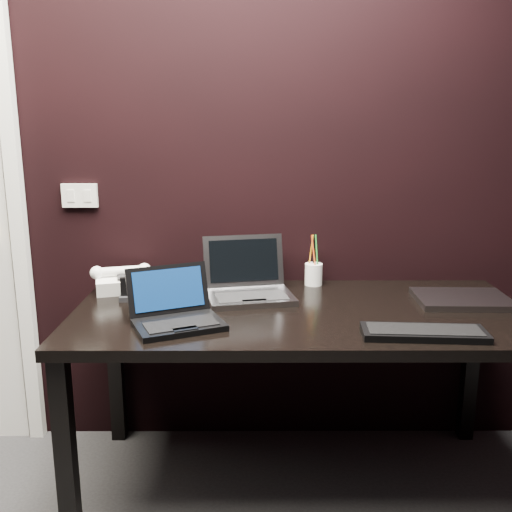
{
  "coord_description": "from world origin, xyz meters",
  "views": [
    {
      "loc": [
        0.13,
        -0.64,
        1.42
      ],
      "look_at": [
        0.13,
        1.35,
        0.96
      ],
      "focal_mm": 40.0,
      "sensor_mm": 36.0,
      "label": 1
    }
  ],
  "objects_px": {
    "netbook": "(176,314)",
    "silver_laptop": "(248,287)",
    "ext_keyboard": "(424,333)",
    "closed_laptop": "(462,299)",
    "desk": "(301,329)",
    "desk_phone": "(121,280)",
    "pen_cup": "(314,273)",
    "mobile_phone": "(126,292)"
  },
  "relations": [
    {
      "from": "netbook",
      "to": "silver_laptop",
      "type": "xyz_separation_m",
      "value": [
        0.25,
        0.32,
        0.01
      ]
    },
    {
      "from": "ext_keyboard",
      "to": "closed_laptop",
      "type": "height_order",
      "value": "ext_keyboard"
    },
    {
      "from": "desk",
      "to": "desk_phone",
      "type": "xyz_separation_m",
      "value": [
        -0.73,
        0.25,
        0.12
      ]
    },
    {
      "from": "silver_laptop",
      "to": "closed_laptop",
      "type": "xyz_separation_m",
      "value": [
        0.83,
        -0.07,
        -0.03
      ]
    },
    {
      "from": "silver_laptop",
      "to": "pen_cup",
      "type": "height_order",
      "value": "silver_laptop"
    },
    {
      "from": "ext_keyboard",
      "to": "desk_phone",
      "type": "distance_m",
      "value": 1.23
    },
    {
      "from": "desk",
      "to": "closed_laptop",
      "type": "xyz_separation_m",
      "value": [
        0.63,
        0.08,
        0.09
      ]
    },
    {
      "from": "desk",
      "to": "desk_phone",
      "type": "bearing_deg",
      "value": 161.13
    },
    {
      "from": "desk",
      "to": "mobile_phone",
      "type": "bearing_deg",
      "value": 170.62
    },
    {
      "from": "netbook",
      "to": "pen_cup",
      "type": "xyz_separation_m",
      "value": [
        0.53,
        0.5,
        0.01
      ]
    },
    {
      "from": "desk_phone",
      "to": "pen_cup",
      "type": "xyz_separation_m",
      "value": [
        0.81,
        0.08,
        0.01
      ]
    },
    {
      "from": "netbook",
      "to": "ext_keyboard",
      "type": "distance_m",
      "value": 0.84
    },
    {
      "from": "netbook",
      "to": "closed_laptop",
      "type": "xyz_separation_m",
      "value": [
        1.08,
        0.25,
        -0.03
      ]
    },
    {
      "from": "netbook",
      "to": "silver_laptop",
      "type": "height_order",
      "value": "silver_laptop"
    },
    {
      "from": "desk",
      "to": "silver_laptop",
      "type": "xyz_separation_m",
      "value": [
        -0.2,
        0.15,
        0.12
      ]
    },
    {
      "from": "desk_phone",
      "to": "silver_laptop",
      "type": "bearing_deg",
      "value": -10.29
    },
    {
      "from": "silver_laptop",
      "to": "pen_cup",
      "type": "distance_m",
      "value": 0.33
    },
    {
      "from": "silver_laptop",
      "to": "pen_cup",
      "type": "bearing_deg",
      "value": 32.62
    },
    {
      "from": "silver_laptop",
      "to": "closed_laptop",
      "type": "bearing_deg",
      "value": -4.75
    },
    {
      "from": "ext_keyboard",
      "to": "desk_phone",
      "type": "relative_size",
      "value": 1.62
    },
    {
      "from": "pen_cup",
      "to": "mobile_phone",
      "type": "bearing_deg",
      "value": -163.88
    },
    {
      "from": "mobile_phone",
      "to": "pen_cup",
      "type": "bearing_deg",
      "value": 16.12
    },
    {
      "from": "silver_laptop",
      "to": "desk_phone",
      "type": "bearing_deg",
      "value": 169.71
    },
    {
      "from": "desk_phone",
      "to": "pen_cup",
      "type": "distance_m",
      "value": 0.81
    },
    {
      "from": "closed_laptop",
      "to": "desk_phone",
      "type": "xyz_separation_m",
      "value": [
        -1.36,
        0.17,
        0.03
      ]
    },
    {
      "from": "mobile_phone",
      "to": "netbook",
      "type": "bearing_deg",
      "value": -50.1
    },
    {
      "from": "silver_laptop",
      "to": "closed_laptop",
      "type": "distance_m",
      "value": 0.84
    },
    {
      "from": "closed_laptop",
      "to": "desk_phone",
      "type": "bearing_deg",
      "value": 173.08
    },
    {
      "from": "pen_cup",
      "to": "desk_phone",
      "type": "bearing_deg",
      "value": -174.21
    },
    {
      "from": "desk",
      "to": "pen_cup",
      "type": "xyz_separation_m",
      "value": [
        0.08,
        0.33,
        0.13
      ]
    },
    {
      "from": "desk",
      "to": "pen_cup",
      "type": "distance_m",
      "value": 0.36
    },
    {
      "from": "silver_laptop",
      "to": "mobile_phone",
      "type": "xyz_separation_m",
      "value": [
        -0.48,
        -0.04,
        -0.01
      ]
    },
    {
      "from": "mobile_phone",
      "to": "desk",
      "type": "bearing_deg",
      "value": -9.38
    },
    {
      "from": "desk_phone",
      "to": "mobile_phone",
      "type": "height_order",
      "value": "desk_phone"
    },
    {
      "from": "ext_keyboard",
      "to": "desk_phone",
      "type": "bearing_deg",
      "value": 154.55
    },
    {
      "from": "desk",
      "to": "closed_laptop",
      "type": "relative_size",
      "value": 4.74
    },
    {
      "from": "netbook",
      "to": "desk_phone",
      "type": "distance_m",
      "value": 0.5
    },
    {
      "from": "desk",
      "to": "ext_keyboard",
      "type": "xyz_separation_m",
      "value": [
        0.38,
        -0.28,
        0.09
      ]
    },
    {
      "from": "desk_phone",
      "to": "pen_cup",
      "type": "height_order",
      "value": "pen_cup"
    },
    {
      "from": "mobile_phone",
      "to": "ext_keyboard",
      "type": "bearing_deg",
      "value": -20.26
    },
    {
      "from": "desk",
      "to": "desk_phone",
      "type": "height_order",
      "value": "desk_phone"
    },
    {
      "from": "ext_keyboard",
      "to": "closed_laptop",
      "type": "xyz_separation_m",
      "value": [
        0.25,
        0.36,
        -0.0
      ]
    }
  ]
}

